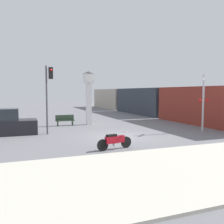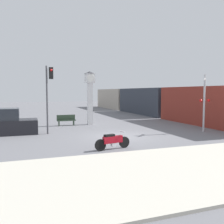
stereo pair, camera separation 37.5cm
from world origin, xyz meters
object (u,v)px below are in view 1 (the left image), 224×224
at_px(motorcycle, 115,141).
at_px(freight_train, 143,101).
at_px(clock_tower, 89,90).
at_px(railroad_crossing_signal, 203,101).
at_px(parked_car, 4,124).
at_px(traffic_light, 49,88).
at_px(bench, 65,120).

xyz_separation_m(motorcycle, freight_train, (11.19, 18.15, 1.27)).
xyz_separation_m(clock_tower, freight_train, (9.81, 8.32, -1.40)).
bearing_deg(railroad_crossing_signal, parked_car, 165.24).
bearing_deg(parked_car, traffic_light, -13.54).
height_order(bench, parked_car, parked_car).
distance_m(motorcycle, bench, 9.95).
height_order(motorcycle, bench, bench).
relative_size(freight_train, railroad_crossing_signal, 8.56).
bearing_deg(traffic_light, motorcycle, -66.81).
bearing_deg(freight_train, parked_car, -145.48).
distance_m(traffic_light, bench, 5.16).
bearing_deg(freight_train, motorcycle, -121.65).
distance_m(motorcycle, freight_train, 21.36).
distance_m(traffic_light, railroad_crossing_signal, 11.18).
bearing_deg(clock_tower, motorcycle, -97.99).
relative_size(traffic_light, railroad_crossing_signal, 1.13).
bearing_deg(bench, motorcycle, -85.71).
height_order(clock_tower, railroad_crossing_signal, clock_tower).
bearing_deg(motorcycle, bench, 82.96).
xyz_separation_m(railroad_crossing_signal, parked_car, (-13.70, 3.61, -1.53)).
bearing_deg(motorcycle, freight_train, 47.01).
bearing_deg(traffic_light, parked_car, 165.55).
relative_size(railroad_crossing_signal, parked_car, 0.99).
height_order(railroad_crossing_signal, parked_car, railroad_crossing_signal).
height_order(motorcycle, freight_train, freight_train).
relative_size(clock_tower, freight_train, 0.13).
bearing_deg(railroad_crossing_signal, traffic_light, 165.16).
distance_m(motorcycle, traffic_light, 7.03).
xyz_separation_m(clock_tower, traffic_light, (-3.92, -3.90, 0.11)).
bearing_deg(motorcycle, traffic_light, 101.86).
bearing_deg(parked_car, clock_tower, 25.54).
relative_size(motorcycle, freight_train, 0.06).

